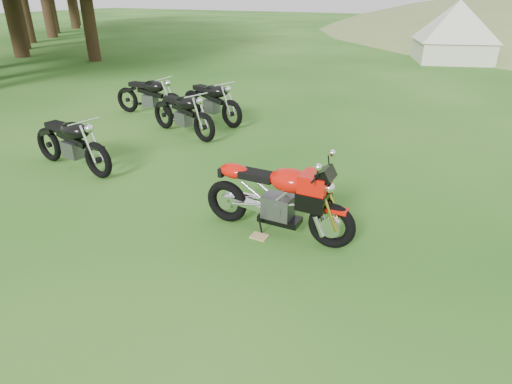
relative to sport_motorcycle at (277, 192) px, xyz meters
The scene contains 9 objects.
ground 0.94m from the sport_motorcycle, 88.29° to the right, with size 120.00×120.00×0.00m, color #194D10.
treeline 24.57m from the sport_motorcycle, 144.43° to the left, with size 28.00×32.00×14.00m, color black, non-canonical shape.
sport_motorcycle is the anchor object (origin of this frame).
plywood_board 0.65m from the sport_motorcycle, 126.48° to the right, with size 0.22×0.18×0.02m, color tan.
vintage_moto_a 4.73m from the sport_motorcycle, 140.97° to the left, with size 2.03×0.47×1.07m, color black, non-canonical shape.
vintage_moto_b 4.26m from the sport_motorcycle, behind, with size 2.03×0.47×1.07m, color black, non-canonical shape.
vintage_moto_c 5.58m from the sport_motorcycle, 131.43° to the left, with size 2.09×0.48×1.10m, color black, non-canonical shape.
vintage_moto_d 6.72m from the sport_motorcycle, 143.98° to the left, with size 2.05×0.48×1.08m, color black, non-canonical shape.
tent_left 17.64m from the sport_motorcycle, 87.73° to the left, with size 3.02×3.02×2.62m, color beige, non-canonical shape.
Camera 1 is at (2.02, -3.88, 2.99)m, focal length 30.00 mm.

